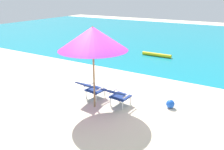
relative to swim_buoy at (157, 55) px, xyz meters
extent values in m
plane|color=beige|center=(0.59, -2.11, -0.10)|extent=(40.00, 40.00, 0.00)
cube|color=teal|center=(0.59, 5.97, -0.09)|extent=(40.00, 18.00, 0.01)
cylinder|color=yellow|center=(0.00, 0.00, 0.00)|extent=(1.60, 0.18, 0.18)
cube|color=navy|center=(0.18, -5.95, 0.18)|extent=(0.58, 0.57, 0.04)
cube|color=navy|center=(0.13, -6.31, 0.45)|extent=(0.59, 0.58, 0.27)
cylinder|color=white|center=(-0.01, -5.71, 0.03)|extent=(0.04, 0.04, 0.26)
cylinder|color=white|center=(0.43, -5.77, 0.03)|extent=(0.04, 0.04, 0.26)
cylinder|color=white|center=(-0.07, -6.13, 0.03)|extent=(0.04, 0.04, 0.26)
cylinder|color=white|center=(0.37, -6.19, 0.03)|extent=(0.04, 0.04, 0.26)
cube|color=white|center=(-0.08, -5.91, 0.30)|extent=(0.10, 0.50, 0.03)
cube|color=white|center=(0.44, -5.99, 0.30)|extent=(0.10, 0.50, 0.03)
cube|color=navy|center=(1.11, -5.98, 0.18)|extent=(0.56, 0.55, 0.04)
cube|color=navy|center=(1.08, -6.34, 0.45)|extent=(0.57, 0.56, 0.27)
cylinder|color=white|center=(0.91, -5.75, 0.03)|extent=(0.04, 0.04, 0.26)
cylinder|color=white|center=(1.35, -5.79, 0.03)|extent=(0.04, 0.04, 0.26)
cylinder|color=white|center=(0.88, -6.17, 0.03)|extent=(0.04, 0.04, 0.26)
cylinder|color=white|center=(1.31, -6.21, 0.03)|extent=(0.04, 0.04, 0.26)
cube|color=white|center=(0.85, -5.95, 0.30)|extent=(0.08, 0.50, 0.03)
cube|color=white|center=(1.37, -6.00, 0.30)|extent=(0.08, 0.50, 0.03)
cylinder|color=olive|center=(0.52, -6.48, 0.79)|extent=(0.05, 0.05, 1.77)
cone|color=purple|center=(0.52, -6.48, 1.96)|extent=(2.74, 2.74, 0.67)
sphere|color=#4C3823|center=(0.52, -6.48, 2.25)|extent=(0.07, 0.07, 0.07)
sphere|color=blue|center=(2.47, -5.38, 0.03)|extent=(0.25, 0.25, 0.25)
camera|label=1|loc=(4.19, -11.56, 3.12)|focal=37.32mm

